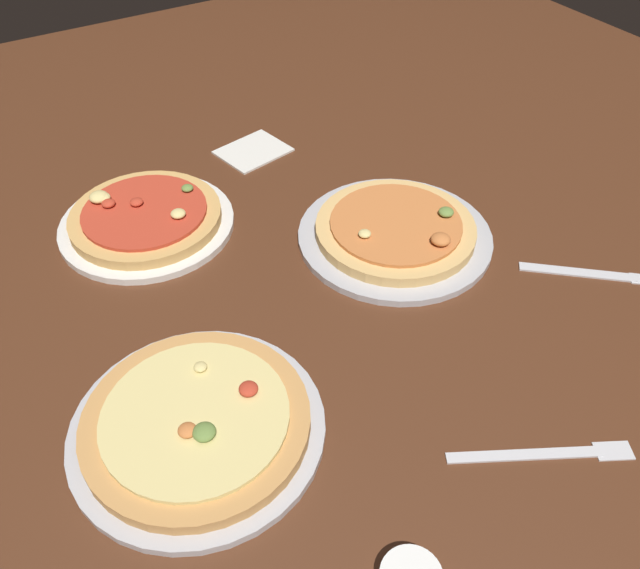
# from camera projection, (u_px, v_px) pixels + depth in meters

# --- Properties ---
(ground_plane) EXTENTS (2.40, 2.40, 0.03)m
(ground_plane) POSITION_uv_depth(u_px,v_px,m) (320.00, 301.00, 0.97)
(ground_plane) COLOR #4C2816
(pizza_plate_near) EXTENTS (0.31, 0.31, 0.05)m
(pizza_plate_near) POSITION_uv_depth(u_px,v_px,m) (197.00, 424.00, 0.77)
(pizza_plate_near) COLOR #B2B2B7
(pizza_plate_near) RESTS_ON ground_plane
(pizza_plate_far) EXTENTS (0.29, 0.29, 0.05)m
(pizza_plate_far) POSITION_uv_depth(u_px,v_px,m) (146.00, 219.00, 1.07)
(pizza_plate_far) COLOR silver
(pizza_plate_far) RESTS_ON ground_plane
(pizza_plate_side) EXTENTS (0.32, 0.32, 0.05)m
(pizza_plate_side) POSITION_uv_depth(u_px,v_px,m) (395.00, 232.00, 1.04)
(pizza_plate_side) COLOR #B2B2B7
(pizza_plate_side) RESTS_ON ground_plane
(napkin_folded) EXTENTS (0.14, 0.13, 0.01)m
(napkin_folded) POSITION_uv_depth(u_px,v_px,m) (253.00, 150.00, 1.25)
(napkin_folded) COLOR silver
(napkin_folded) RESTS_ON ground_plane
(fork_left) EXTENTS (0.21, 0.12, 0.01)m
(fork_left) POSITION_uv_depth(u_px,v_px,m) (545.00, 453.00, 0.76)
(fork_left) COLOR silver
(fork_left) RESTS_ON ground_plane
(knife_right) EXTENTS (0.18, 0.16, 0.01)m
(knife_right) POSITION_uv_depth(u_px,v_px,m) (596.00, 274.00, 0.99)
(knife_right) COLOR silver
(knife_right) RESTS_ON ground_plane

